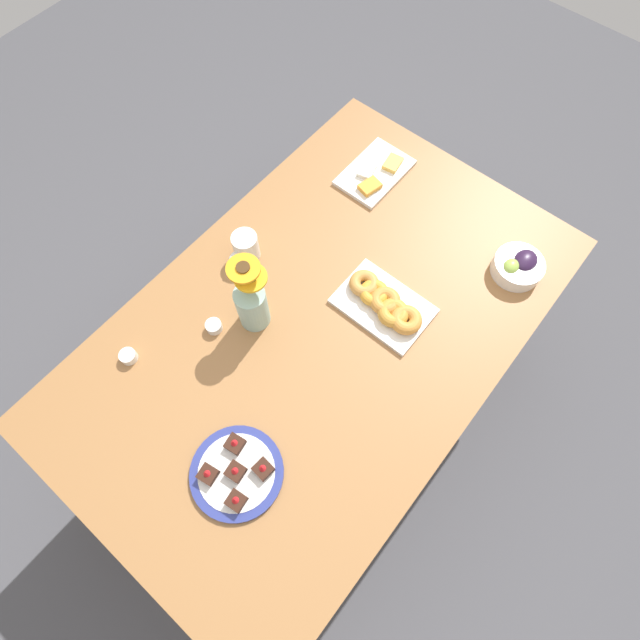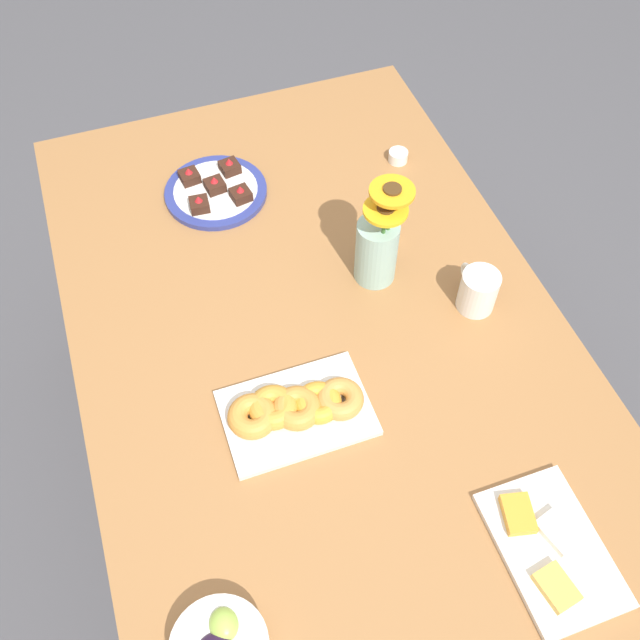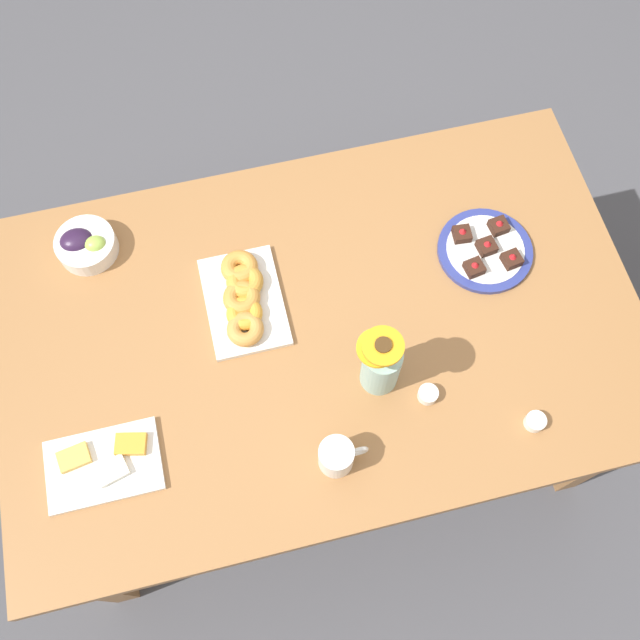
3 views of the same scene
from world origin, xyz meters
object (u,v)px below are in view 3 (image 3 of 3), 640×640
object	(u,v)px
jam_cup_honey	(535,421)
jam_cup_berry	(428,394)
dessert_plate	(485,250)
cheese_platter	(104,464)
flower_vase	(381,365)
croissant_platter	(243,298)
grape_bowl	(85,245)
dining_table	(320,339)
coffee_mug	(337,456)

from	to	relation	value
jam_cup_honey	jam_cup_berry	xyz separation A→B (m)	(-0.22, 0.12, 0.00)
dessert_plate	jam_cup_berry	bearing A→B (deg)	-127.41
cheese_platter	jam_cup_berry	world-z (taller)	cheese_platter
flower_vase	dessert_plate	bearing A→B (deg)	36.50
croissant_platter	dessert_plate	distance (m)	0.63
jam_cup_honey	dessert_plate	bearing A→B (deg)	85.63
cheese_platter	flower_vase	xyz separation A→B (m)	(0.66, 0.05, 0.08)
grape_bowl	dessert_plate	xyz separation A→B (m)	(1.00, -0.25, -0.02)
cheese_platter	flower_vase	size ratio (longest dim) A/B	0.97
jam_cup_honey	flower_vase	world-z (taller)	flower_vase
dining_table	jam_cup_honey	xyz separation A→B (m)	(0.43, -0.36, 0.10)
coffee_mug	grape_bowl	distance (m)	0.84
jam_cup_berry	dessert_plate	size ratio (longest dim) A/B	0.20
dining_table	flower_vase	bearing A→B (deg)	-57.93
grape_bowl	cheese_platter	bearing A→B (deg)	-92.57
cheese_platter	flower_vase	world-z (taller)	flower_vase
croissant_platter	cheese_platter	bearing A→B (deg)	-139.94
flower_vase	coffee_mug	bearing A→B (deg)	-130.52
coffee_mug	dessert_plate	xyz separation A→B (m)	(0.51, 0.44, -0.04)
cheese_platter	dessert_plate	bearing A→B (deg)	17.40
coffee_mug	flower_vase	xyz separation A→B (m)	(0.15, 0.17, 0.05)
jam_cup_honey	flower_vase	size ratio (longest dim) A/B	0.18
jam_cup_honey	cheese_platter	bearing A→B (deg)	171.96
dining_table	jam_cup_berry	xyz separation A→B (m)	(0.21, -0.23, 0.10)
dessert_plate	flower_vase	distance (m)	0.46
croissant_platter	flower_vase	bearing A→B (deg)	-45.18
croissant_platter	jam_cup_berry	bearing A→B (deg)	-42.59
dining_table	flower_vase	xyz separation A→B (m)	(0.10, -0.16, 0.18)
dining_table	dessert_plate	distance (m)	0.49
cheese_platter	dining_table	bearing A→B (deg)	21.27
grape_bowl	cheese_platter	distance (m)	0.57
croissant_platter	jam_cup_honey	world-z (taller)	croissant_platter
dining_table	jam_cup_berry	size ratio (longest dim) A/B	33.33
dessert_plate	cheese_platter	bearing A→B (deg)	-162.60
grape_bowl	jam_cup_berry	world-z (taller)	grape_bowl
grape_bowl	coffee_mug	bearing A→B (deg)	-54.34
dining_table	grape_bowl	xyz separation A→B (m)	(-0.53, 0.35, 0.12)
dining_table	jam_cup_honey	world-z (taller)	jam_cup_honey
grape_bowl	dessert_plate	distance (m)	1.03
dining_table	coffee_mug	size ratio (longest dim) A/B	13.89
grape_bowl	croissant_platter	bearing A→B (deg)	-33.44
grape_bowl	cheese_platter	xyz separation A→B (m)	(-0.03, -0.57, -0.02)
croissant_platter	flower_vase	size ratio (longest dim) A/B	1.07
dining_table	coffee_mug	world-z (taller)	coffee_mug
dessert_plate	croissant_platter	bearing A→B (deg)	179.38
croissant_platter	flower_vase	world-z (taller)	flower_vase
coffee_mug	croissant_platter	distance (m)	0.46
grape_bowl	flower_vase	size ratio (longest dim) A/B	0.57
coffee_mug	dessert_plate	bearing A→B (deg)	40.81
cheese_platter	dessert_plate	world-z (taller)	dessert_plate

